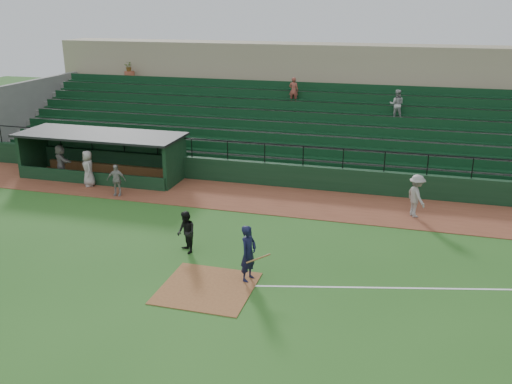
# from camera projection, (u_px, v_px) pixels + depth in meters

# --- Properties ---
(ground) EXTENTS (90.00, 90.00, 0.00)m
(ground) POSITION_uv_depth(u_px,v_px,m) (217.00, 275.00, 19.20)
(ground) COLOR #25561B
(ground) RESTS_ON ground
(warning_track) EXTENTS (40.00, 4.00, 0.03)m
(warning_track) POSITION_uv_depth(u_px,v_px,m) (273.00, 200.00, 26.48)
(warning_track) COLOR brown
(warning_track) RESTS_ON ground
(home_plate_dirt) EXTENTS (3.00, 3.00, 0.03)m
(home_plate_dirt) POSITION_uv_depth(u_px,v_px,m) (207.00, 288.00, 18.28)
(home_plate_dirt) COLOR brown
(home_plate_dirt) RESTS_ON ground
(foul_line) EXTENTS (17.49, 4.44, 0.01)m
(foul_line) POSITION_uv_depth(u_px,v_px,m) (458.00, 289.00, 18.24)
(foul_line) COLOR white
(foul_line) RESTS_ON ground
(stadium_structure) EXTENTS (38.00, 13.08, 6.40)m
(stadium_structure) POSITION_uv_depth(u_px,v_px,m) (307.00, 119.00, 33.44)
(stadium_structure) COLOR black
(stadium_structure) RESTS_ON ground
(dugout) EXTENTS (8.90, 3.20, 2.42)m
(dugout) POSITION_uv_depth(u_px,v_px,m) (106.00, 151.00, 29.97)
(dugout) COLOR black
(dugout) RESTS_ON ground
(batter_at_plate) EXTENTS (1.12, 0.83, 1.99)m
(batter_at_plate) POSITION_uv_depth(u_px,v_px,m) (248.00, 253.00, 18.52)
(batter_at_plate) COLOR black
(batter_at_plate) RESTS_ON ground
(umpire) EXTENTS (0.99, 1.00, 1.63)m
(umpire) POSITION_uv_depth(u_px,v_px,m) (186.00, 232.00, 20.69)
(umpire) COLOR black
(umpire) RESTS_ON ground
(runner) EXTENTS (1.22, 1.42, 1.91)m
(runner) POSITION_uv_depth(u_px,v_px,m) (416.00, 196.00, 24.09)
(runner) COLOR gray
(runner) RESTS_ON warning_track
(dugout_player_a) EXTENTS (0.98, 0.57, 1.57)m
(dugout_player_a) POSITION_uv_depth(u_px,v_px,m) (116.00, 180.00, 26.81)
(dugout_player_a) COLOR #9B9591
(dugout_player_a) RESTS_ON warning_track
(dugout_player_b) EXTENTS (1.04, 1.07, 1.86)m
(dugout_player_b) POSITION_uv_depth(u_px,v_px,m) (88.00, 168.00, 28.20)
(dugout_player_b) COLOR #A39D98
(dugout_player_b) RESTS_ON warning_track
(dugout_player_c) EXTENTS (1.68, 1.37, 1.80)m
(dugout_player_c) POSITION_uv_depth(u_px,v_px,m) (61.00, 161.00, 29.62)
(dugout_player_c) COLOR gray
(dugout_player_c) RESTS_ON warning_track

